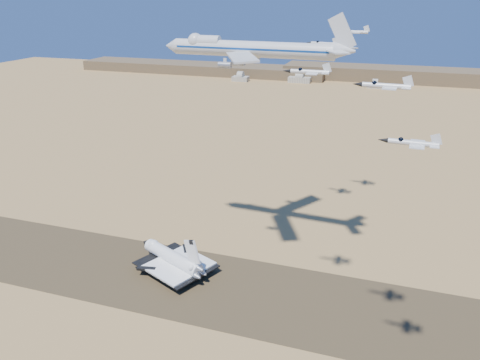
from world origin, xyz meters
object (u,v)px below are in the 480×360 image
(chase_jet_b, at_px, (385,86))
(chase_jet_d, at_px, (323,43))
(crew_a, at_px, (177,278))
(crew_b, at_px, (182,284))
(carrier_747, at_px, (246,49))
(chase_jet_e, at_px, (354,32))
(shuttle, at_px, (172,259))
(chase_jet_a, at_px, (309,72))
(chase_jet_c, at_px, (412,143))
(crew_c, at_px, (180,285))

(chase_jet_b, height_order, chase_jet_d, chase_jet_d)
(crew_a, relative_size, crew_b, 1.15)
(chase_jet_b, bearing_deg, crew_a, 162.66)
(crew_a, distance_m, chase_jet_b, 120.64)
(crew_b, bearing_deg, carrier_747, -26.89)
(crew_a, height_order, crew_b, crew_a)
(chase_jet_e, bearing_deg, crew_a, -119.03)
(shuttle, height_order, chase_jet_b, chase_jet_b)
(chase_jet_a, distance_m, chase_jet_e, 98.34)
(chase_jet_d, bearing_deg, chase_jet_c, -61.43)
(shuttle, relative_size, crew_b, 24.26)
(crew_b, relative_size, chase_jet_b, 0.11)
(chase_jet_a, bearing_deg, shuttle, 164.91)
(crew_b, relative_size, crew_c, 1.03)
(crew_c, bearing_deg, carrier_747, -63.31)
(crew_a, bearing_deg, chase_jet_e, -29.43)
(carrier_747, xyz_separation_m, chase_jet_a, (32.70, -39.48, -1.74))
(crew_b, bearing_deg, chase_jet_e, -31.68)
(crew_b, height_order, crew_c, crew_b)
(crew_a, distance_m, chase_jet_a, 103.81)
(chase_jet_b, relative_size, chase_jet_d, 0.96)
(chase_jet_c, bearing_deg, chase_jet_e, 104.89)
(chase_jet_e, bearing_deg, shuttle, -123.67)
(crew_b, xyz_separation_m, chase_jet_c, (79.42, -37.18, 79.64))
(crew_a, relative_size, chase_jet_d, 0.12)
(chase_jet_a, relative_size, chase_jet_c, 1.06)
(carrier_747, relative_size, chase_jet_c, 5.62)
(crew_a, distance_m, chase_jet_c, 121.88)
(crew_a, xyz_separation_m, chase_jet_a, (52.34, -7.19, 89.37))
(crew_b, xyz_separation_m, chase_jet_e, (52.42, 94.38, 94.54))
(crew_c, xyz_separation_m, chase_jet_e, (52.83, 95.29, 94.57))
(chase_jet_a, bearing_deg, chase_jet_b, -43.03)
(crew_c, bearing_deg, chase_jet_c, -153.49)
(crew_a, bearing_deg, shuttle, 39.61)
(carrier_747, relative_size, crew_b, 47.38)
(carrier_747, bearing_deg, chase_jet_c, -46.12)
(chase_jet_a, bearing_deg, chase_jet_e, 86.73)
(carrier_747, relative_size, crew_c, 48.88)
(shuttle, xyz_separation_m, chase_jet_a, (57.82, -14.34, 85.08))
(carrier_747, height_order, crew_a, carrier_747)
(chase_jet_c, bearing_deg, crew_c, 158.87)
(crew_c, height_order, chase_jet_b, chase_jet_b)
(chase_jet_a, height_order, chase_jet_b, chase_jet_b)
(carrier_747, bearing_deg, chase_jet_e, 61.13)
(carrier_747, bearing_deg, chase_jet_d, 63.12)
(shuttle, bearing_deg, crew_c, -28.86)
(crew_c, height_order, chase_jet_a, chase_jet_a)
(chase_jet_c, bearing_deg, chase_jet_b, 124.07)
(carrier_747, bearing_deg, crew_b, -111.37)
(chase_jet_a, bearing_deg, carrier_747, 128.48)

